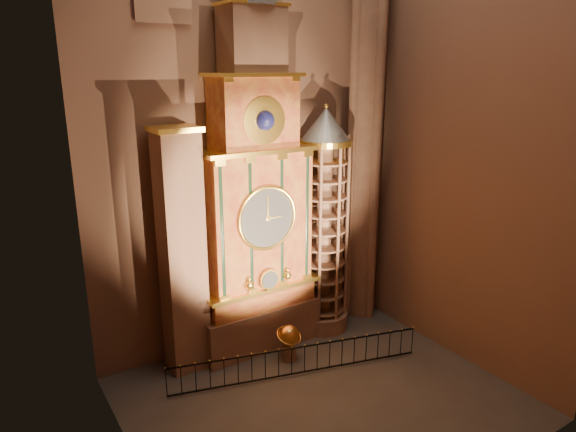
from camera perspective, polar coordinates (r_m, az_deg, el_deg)
floor at (r=21.11m, az=3.70°, el=-19.58°), size 14.00×14.00×0.00m
wall_back at (r=22.26m, az=-5.20°, el=12.71°), size 22.00×0.00×22.00m
wall_left at (r=14.14m, az=-19.29°, el=9.94°), size 0.00×22.00×22.00m
wall_right at (r=22.12m, az=19.34°, el=11.87°), size 0.00×22.00×22.00m
astronomical_clock at (r=22.04m, az=-3.66°, el=1.31°), size 5.60×2.41×16.70m
portrait_tower at (r=21.15m, az=-11.68°, el=-3.99°), size 1.80×1.60×10.20m
stair_turret at (r=24.06m, az=4.00°, el=-0.92°), size 2.50×2.50×10.80m
gothic_pier at (r=24.91m, az=8.77°, el=12.95°), size 2.04×2.04×22.00m
celestial_globe at (r=22.88m, az=0.11°, el=-13.56°), size 1.31×1.26×1.62m
iron_railing at (r=22.00m, az=1.13°, el=-15.77°), size 10.28×2.89×1.26m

